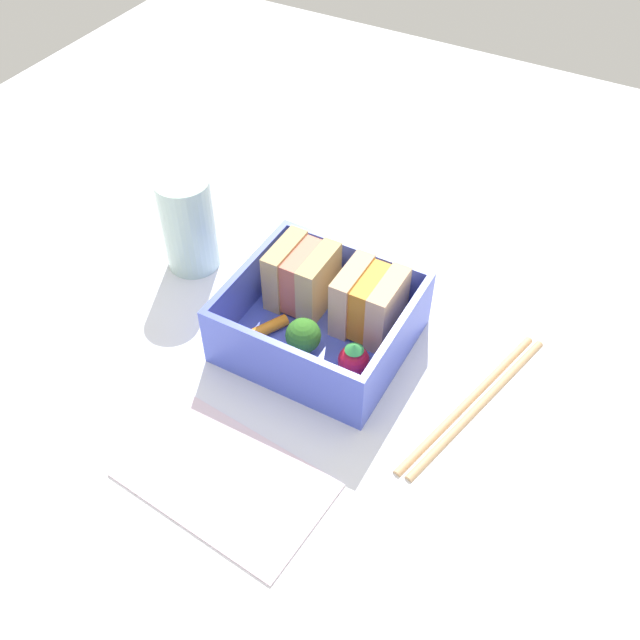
{
  "coord_description": "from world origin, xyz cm",
  "views": [
    {
      "loc": [
        20.61,
        -37.18,
        47.28
      ],
      "look_at": [
        0.0,
        0.0,
        2.7
      ],
      "focal_mm": 40.0,
      "sensor_mm": 36.0,
      "label": 1
    }
  ],
  "objects_px": {
    "chopstick_pair": "(474,401)",
    "folded_napkin": "(226,479)",
    "sandwich_center_left": "(369,302)",
    "broccoli_floret": "(300,335)",
    "drinking_glass": "(188,224)",
    "sandwich_left": "(302,276)",
    "carrot_stick_far_left": "(264,330)",
    "strawberry_far_left": "(354,360)"
  },
  "relations": [
    {
      "from": "sandwich_center_left",
      "to": "strawberry_far_left",
      "type": "bearing_deg",
      "value": -76.52
    },
    {
      "from": "sandwich_left",
      "to": "chopstick_pair",
      "type": "distance_m",
      "value": 0.18
    },
    {
      "from": "drinking_glass",
      "to": "sandwich_center_left",
      "type": "bearing_deg",
      "value": -1.34
    },
    {
      "from": "carrot_stick_far_left",
      "to": "drinking_glass",
      "type": "distance_m",
      "value": 0.14
    },
    {
      "from": "carrot_stick_far_left",
      "to": "broccoli_floret",
      "type": "relative_size",
      "value": 1.2
    },
    {
      "from": "carrot_stick_far_left",
      "to": "strawberry_far_left",
      "type": "height_order",
      "value": "strawberry_far_left"
    },
    {
      "from": "strawberry_far_left",
      "to": "chopstick_pair",
      "type": "relative_size",
      "value": 0.17
    },
    {
      "from": "carrot_stick_far_left",
      "to": "drinking_glass",
      "type": "xyz_separation_m",
      "value": [
        -0.12,
        0.06,
        0.03
      ]
    },
    {
      "from": "sandwich_left",
      "to": "strawberry_far_left",
      "type": "xyz_separation_m",
      "value": [
        0.08,
        -0.05,
        -0.01
      ]
    },
    {
      "from": "sandwich_left",
      "to": "chopstick_pair",
      "type": "height_order",
      "value": "sandwich_left"
    },
    {
      "from": "chopstick_pair",
      "to": "drinking_glass",
      "type": "xyz_separation_m",
      "value": [
        -0.3,
        0.03,
        0.05
      ]
    },
    {
      "from": "sandwich_center_left",
      "to": "broccoli_floret",
      "type": "xyz_separation_m",
      "value": [
        -0.04,
        -0.06,
        -0.01
      ]
    },
    {
      "from": "chopstick_pair",
      "to": "folded_napkin",
      "type": "relative_size",
      "value": 1.22
    },
    {
      "from": "strawberry_far_left",
      "to": "folded_napkin",
      "type": "bearing_deg",
      "value": -106.33
    },
    {
      "from": "strawberry_far_left",
      "to": "chopstick_pair",
      "type": "distance_m",
      "value": 0.1
    },
    {
      "from": "sandwich_left",
      "to": "carrot_stick_far_left",
      "type": "height_order",
      "value": "sandwich_left"
    },
    {
      "from": "sandwich_left",
      "to": "carrot_stick_far_left",
      "type": "bearing_deg",
      "value": -98.96
    },
    {
      "from": "chopstick_pair",
      "to": "sandwich_center_left",
      "type": "bearing_deg",
      "value": 166.47
    },
    {
      "from": "sandwich_center_left",
      "to": "drinking_glass",
      "type": "height_order",
      "value": "drinking_glass"
    },
    {
      "from": "folded_napkin",
      "to": "sandwich_center_left",
      "type": "bearing_deg",
      "value": 81.87
    },
    {
      "from": "carrot_stick_far_left",
      "to": "folded_napkin",
      "type": "bearing_deg",
      "value": -69.99
    },
    {
      "from": "drinking_glass",
      "to": "folded_napkin",
      "type": "bearing_deg",
      "value": -48.79
    },
    {
      "from": "sandwich_center_left",
      "to": "carrot_stick_far_left",
      "type": "relative_size",
      "value": 1.3
    },
    {
      "from": "sandwich_center_left",
      "to": "broccoli_floret",
      "type": "bearing_deg",
      "value": -123.4
    },
    {
      "from": "sandwich_center_left",
      "to": "folded_napkin",
      "type": "relative_size",
      "value": 0.38
    },
    {
      "from": "sandwich_center_left",
      "to": "strawberry_far_left",
      "type": "relative_size",
      "value": 1.81
    },
    {
      "from": "sandwich_center_left",
      "to": "drinking_glass",
      "type": "bearing_deg",
      "value": 178.66
    },
    {
      "from": "carrot_stick_far_left",
      "to": "folded_napkin",
      "type": "xyz_separation_m",
      "value": [
        0.05,
        -0.13,
        -0.02
      ]
    },
    {
      "from": "broccoli_floret",
      "to": "drinking_glass",
      "type": "height_order",
      "value": "drinking_glass"
    },
    {
      "from": "carrot_stick_far_left",
      "to": "broccoli_floret",
      "type": "bearing_deg",
      "value": -4.3
    },
    {
      "from": "chopstick_pair",
      "to": "drinking_glass",
      "type": "bearing_deg",
      "value": 174.13
    },
    {
      "from": "chopstick_pair",
      "to": "folded_napkin",
      "type": "bearing_deg",
      "value": -130.97
    },
    {
      "from": "sandwich_center_left",
      "to": "chopstick_pair",
      "type": "xyz_separation_m",
      "value": [
        0.11,
        -0.03,
        -0.04
      ]
    },
    {
      "from": "sandwich_center_left",
      "to": "strawberry_far_left",
      "type": "xyz_separation_m",
      "value": [
        0.01,
        -0.05,
        -0.01
      ]
    },
    {
      "from": "strawberry_far_left",
      "to": "folded_napkin",
      "type": "xyz_separation_m",
      "value": [
        -0.04,
        -0.13,
        -0.02
      ]
    },
    {
      "from": "carrot_stick_far_left",
      "to": "sandwich_left",
      "type": "bearing_deg",
      "value": 81.04
    },
    {
      "from": "sandwich_center_left",
      "to": "chopstick_pair",
      "type": "bearing_deg",
      "value": -13.53
    },
    {
      "from": "sandwich_left",
      "to": "carrot_stick_far_left",
      "type": "xyz_separation_m",
      "value": [
        -0.01,
        -0.05,
        -0.02
      ]
    },
    {
      "from": "chopstick_pair",
      "to": "folded_napkin",
      "type": "height_order",
      "value": "chopstick_pair"
    },
    {
      "from": "sandwich_center_left",
      "to": "folded_napkin",
      "type": "xyz_separation_m",
      "value": [
        -0.03,
        -0.19,
        -0.04
      ]
    },
    {
      "from": "sandwich_center_left",
      "to": "broccoli_floret",
      "type": "height_order",
      "value": "sandwich_center_left"
    },
    {
      "from": "carrot_stick_far_left",
      "to": "folded_napkin",
      "type": "distance_m",
      "value": 0.14
    }
  ]
}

